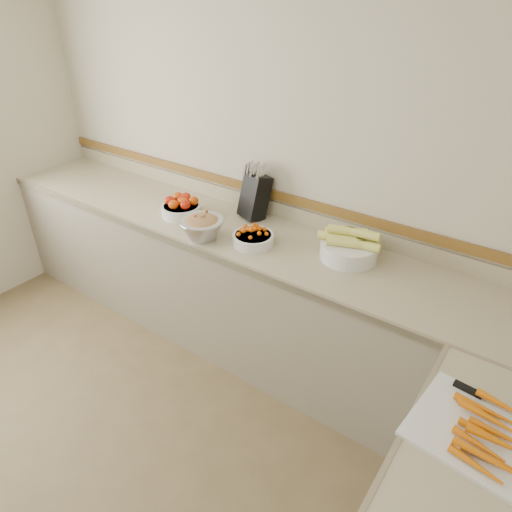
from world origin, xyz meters
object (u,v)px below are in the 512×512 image
Objects in this scene: tomato_bowl at (181,207)px; rhubarb_bowl at (202,227)px; knife_block at (255,195)px; corn_bowl at (349,247)px; cherry_tomato_bowl at (253,237)px; cutting_board at (487,435)px.

tomato_bowl is 0.99× the size of rhubarb_bowl.
knife_block is 0.50m from tomato_bowl.
corn_bowl reaches higher than tomato_bowl.
knife_block reaches higher than cherry_tomato_bowl.
tomato_bowl is at bearing -173.28° from corn_bowl.
corn_bowl reaches higher than rhubarb_bowl.
corn_bowl is at bearing 137.86° from cutting_board.
cherry_tomato_bowl is 0.47× the size of cutting_board.
rhubarb_bowl is 0.52× the size of cutting_board.
corn_bowl is 0.68× the size of cutting_board.
corn_bowl reaches higher than cutting_board.
corn_bowl is (1.16, 0.14, 0.01)m from tomato_bowl.
rhubarb_bowl is (0.33, -0.17, 0.02)m from tomato_bowl.
cutting_board is at bearing -16.68° from rhubarb_bowl.
corn_bowl is at bearing 20.15° from rhubarb_bowl.
rhubarb_bowl reaches higher than cutting_board.
cherry_tomato_bowl is 1.58m from cutting_board.
corn_bowl is 1.23m from cutting_board.
knife_block is at bearing 170.47° from corn_bowl.
rhubarb_bowl is at bearing -101.38° from knife_block.
corn_bowl is (0.74, -0.12, -0.08)m from knife_block.
corn_bowl is 1.33× the size of rhubarb_bowl.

